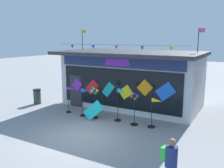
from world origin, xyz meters
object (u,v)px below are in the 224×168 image
object	(u,v)px
wind_spinner_center_right	(120,98)
kite_shop_building	(132,78)
wind_spinner_center_left	(95,96)
wind_spinner_far_right	(155,107)
person_near_camera	(170,165)
display_kite_on_ground	(93,110)
wind_spinner_far_left	(70,95)
wind_spinner_right	(134,104)
trash_bin	(37,96)
wind_spinner_left	(84,97)

from	to	relation	value
wind_spinner_center_right	kite_shop_building	bearing A→B (deg)	104.55
wind_spinner_center_left	wind_spinner_far_right	world-z (taller)	wind_spinner_center_left
person_near_camera	display_kite_on_ground	xyz separation A→B (m)	(-5.35, 4.20, -0.33)
kite_shop_building	wind_spinner_far_left	xyz separation A→B (m)	(-2.39, -3.33, -0.74)
kite_shop_building	display_kite_on_ground	distance (m)	4.00
wind_spinner_far_left	wind_spinner_center_left	size ratio (longest dim) A/B	0.88
wind_spinner_right	wind_spinner_center_right	bearing A→B (deg)	168.89
kite_shop_building	trash_bin	distance (m)	6.43
kite_shop_building	wind_spinner_center_left	size ratio (longest dim) A/B	5.04
wind_spinner_far_left	person_near_camera	bearing A→B (deg)	-32.66
wind_spinner_left	trash_bin	distance (m)	4.39
trash_bin	wind_spinner_far_right	bearing A→B (deg)	-2.80
kite_shop_building	wind_spinner_far_right	distance (m)	4.32
wind_spinner_right	wind_spinner_center_left	bearing A→B (deg)	-178.75
wind_spinner_left	person_near_camera	size ratio (longest dim) A/B	0.95
wind_spinner_center_right	wind_spinner_far_right	xyz separation A→B (m)	(1.92, -0.03, -0.22)
wind_spinner_center_left	wind_spinner_far_right	xyz separation A→B (m)	(3.39, 0.19, -0.20)
trash_bin	display_kite_on_ground	bearing A→B (deg)	-10.39
wind_spinner_center_left	trash_bin	size ratio (longest dim) A/B	1.75
wind_spinner_left	person_near_camera	world-z (taller)	person_near_camera
wind_spinner_left	wind_spinner_center_left	size ratio (longest dim) A/B	0.92
person_near_camera	trash_bin	size ratio (longest dim) A/B	1.69
kite_shop_building	wind_spinner_right	bearing A→B (deg)	-63.33
wind_spinner_right	wind_spinner_far_right	world-z (taller)	wind_spinner_right
kite_shop_building	wind_spinner_far_left	distance (m)	4.16
wind_spinner_center_right	trash_bin	size ratio (longest dim) A/B	1.77
wind_spinner_far_left	wind_spinner_center_right	distance (m)	3.23
person_near_camera	wind_spinner_right	bearing A→B (deg)	44.27
trash_bin	kite_shop_building	bearing A→B (deg)	26.72
kite_shop_building	wind_spinner_far_right	xyz separation A→B (m)	(2.75, -3.24, -0.75)
wind_spinner_center_left	display_kite_on_ground	bearing A→B (deg)	-67.02
wind_spinner_far_right	kite_shop_building	bearing A→B (deg)	130.35
kite_shop_building	wind_spinner_far_left	world-z (taller)	kite_shop_building
kite_shop_building	person_near_camera	distance (m)	9.39
person_near_camera	trash_bin	bearing A→B (deg)	73.56
wind_spinner_far_left	person_near_camera	size ratio (longest dim) A/B	0.92
kite_shop_building	person_near_camera	bearing A→B (deg)	-58.61
wind_spinner_far_left	trash_bin	xyz separation A→B (m)	(-3.24, 0.50, -0.55)
kite_shop_building	wind_spinner_center_right	world-z (taller)	kite_shop_building
wind_spinner_far_left	wind_spinner_far_right	distance (m)	5.14
wind_spinner_far_left	wind_spinner_left	distance (m)	1.07
wind_spinner_far_right	wind_spinner_far_left	bearing A→B (deg)	-179.03
wind_spinner_center_right	trash_bin	distance (m)	6.51
wind_spinner_far_right	wind_spinner_right	bearing A→B (deg)	-172.49
wind_spinner_far_left	wind_spinner_right	world-z (taller)	wind_spinner_right
wind_spinner_far_left	wind_spinner_center_right	world-z (taller)	wind_spinner_center_right
wind_spinner_left	wind_spinner_center_right	xyz separation A→B (m)	(2.16, 0.24, 0.12)
wind_spinner_far_left	wind_spinner_center_right	size ratio (longest dim) A/B	0.87
wind_spinner_left	kite_shop_building	bearing A→B (deg)	69.02
display_kite_on_ground	wind_spinner_left	bearing A→B (deg)	158.57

